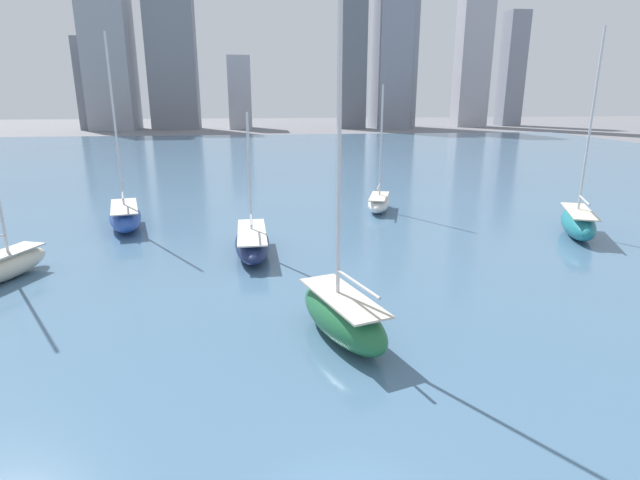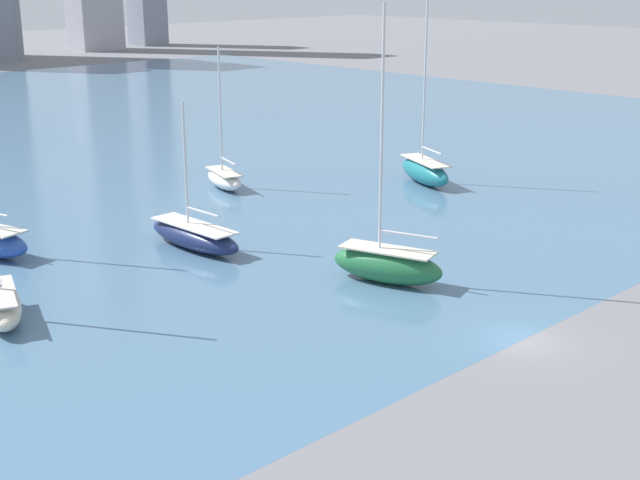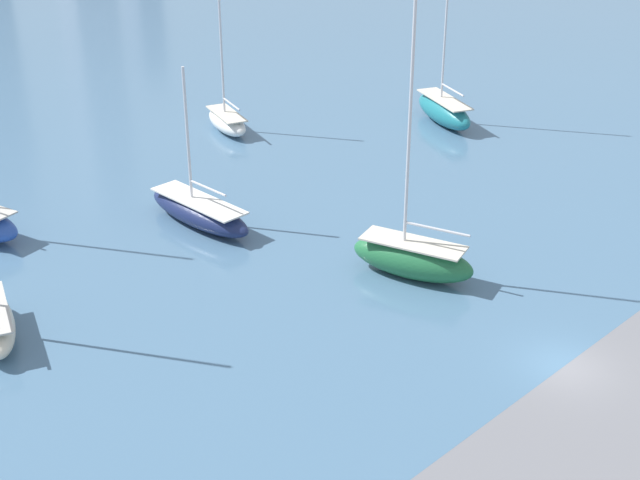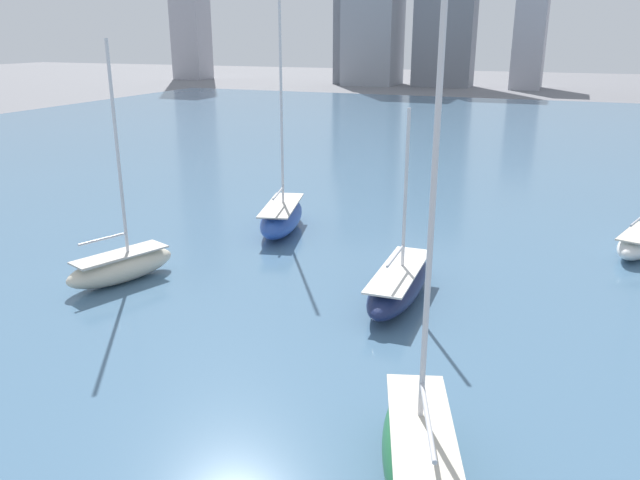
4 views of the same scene
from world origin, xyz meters
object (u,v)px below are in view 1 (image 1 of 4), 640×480
(sailboat_cream, at_px, (4,265))
(sailboat_teal, at_px, (578,222))
(sailboat_green, at_px, (343,314))
(sailboat_blue, at_px, (125,216))
(sailboat_navy, at_px, (252,242))
(sailboat_white, at_px, (379,202))

(sailboat_cream, bearing_deg, sailboat_teal, 27.32)
(sailboat_green, bearing_deg, sailboat_cream, 134.46)
(sailboat_blue, bearing_deg, sailboat_cream, -124.09)
(sailboat_blue, height_order, sailboat_teal, sailboat_teal)
(sailboat_navy, distance_m, sailboat_white, 17.77)
(sailboat_white, relative_size, sailboat_green, 0.73)
(sailboat_navy, distance_m, sailboat_cream, 15.76)
(sailboat_cream, bearing_deg, sailboat_blue, 90.62)
(sailboat_white, bearing_deg, sailboat_blue, -152.62)
(sailboat_cream, relative_size, sailboat_green, 0.80)
(sailboat_white, relative_size, sailboat_teal, 0.75)
(sailboat_navy, xyz_separation_m, sailboat_teal, (26.47, 1.55, 0.26))
(sailboat_white, xyz_separation_m, sailboat_blue, (-23.47, -3.81, 0.20))
(sailboat_navy, xyz_separation_m, sailboat_green, (4.31, -13.78, 0.29))
(sailboat_teal, bearing_deg, sailboat_cream, -149.53)
(sailboat_white, bearing_deg, sailboat_cream, -132.07)
(sailboat_white, relative_size, sailboat_blue, 0.76)
(sailboat_navy, relative_size, sailboat_blue, 0.62)
(sailboat_navy, xyz_separation_m, sailboat_white, (12.50, 12.63, -0.02))
(sailboat_teal, bearing_deg, sailboat_white, 165.40)
(sailboat_cream, relative_size, sailboat_blue, 0.83)
(sailboat_navy, distance_m, sailboat_teal, 26.52)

